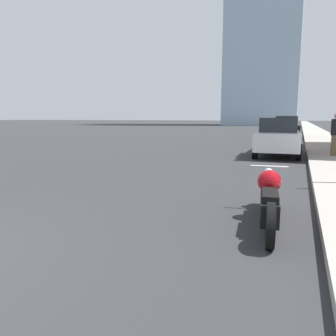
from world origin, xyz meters
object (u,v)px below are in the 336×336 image
motorcycle (269,199)px  parked_car_white (278,137)px  parked_car_black (286,127)px  pedestrian (336,134)px

motorcycle → parked_car_white: 9.35m
motorcycle → parked_car_black: 22.30m
parked_car_white → pedestrian: size_ratio=2.55×
parked_car_white → pedestrian: pedestrian is taller
motorcycle → parked_car_white: (-0.44, 9.33, 0.41)m
parked_car_black → pedestrian: 13.59m
motorcycle → pedestrian: size_ratio=1.52×
parked_car_black → pedestrian: bearing=-84.9°
parked_car_white → pedestrian: (2.09, -0.45, 0.18)m
pedestrian → parked_car_white: bearing=168.0°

